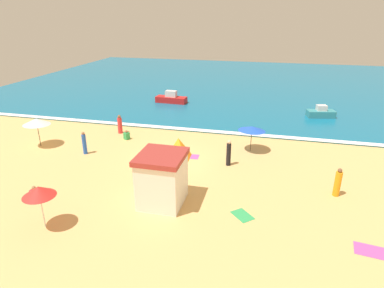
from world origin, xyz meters
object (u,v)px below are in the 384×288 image
(beach_umbrella_3, at_px, (39,191))
(beachgoer_3, at_px, (84,143))
(beachgoer_5, at_px, (338,183))
(small_boat_0, at_px, (321,113))
(small_boat_1, at_px, (171,99))
(beach_umbrella_0, at_px, (252,129))
(beachgoer_1, at_px, (120,125))
(beachgoer_4, at_px, (35,194))
(beach_tent, at_px, (178,147))
(beach_umbrella_1, at_px, (36,122))
(lifeguard_cabana, at_px, (162,179))
(beachgoer_6, at_px, (229,153))
(beachgoer_0, at_px, (127,135))

(beach_umbrella_3, height_order, beachgoer_3, beach_umbrella_3)
(beachgoer_5, height_order, small_boat_0, beachgoer_5)
(beach_umbrella_3, bearing_deg, small_boat_1, 92.33)
(beach_umbrella_0, xyz_separation_m, small_boat_0, (6.00, 9.95, -1.25))
(beachgoer_1, height_order, beachgoer_4, beachgoer_1)
(beach_tent, bearing_deg, beachgoer_1, 150.41)
(beachgoer_3, height_order, beachgoer_5, beachgoer_5)
(beachgoer_1, bearing_deg, beach_umbrella_0, -6.48)
(beach_umbrella_1, bearing_deg, small_boat_1, 67.44)
(lifeguard_cabana, height_order, beachgoer_6, lifeguard_cabana)
(beachgoer_5, bearing_deg, beach_tent, 163.07)
(beach_umbrella_0, bearing_deg, beach_umbrella_3, -126.72)
(lifeguard_cabana, xyz_separation_m, beachgoer_0, (-5.92, 8.42, -1.13))
(lifeguard_cabana, height_order, small_boat_0, lifeguard_cabana)
(beach_tent, height_order, beachgoer_5, beachgoer_5)
(small_boat_0, bearing_deg, beach_umbrella_3, -124.24)
(beach_umbrella_0, distance_m, beachgoer_5, 7.52)
(small_boat_1, bearing_deg, beachgoer_6, -59.62)
(beach_tent, distance_m, beachgoer_6, 3.72)
(beach_umbrella_1, xyz_separation_m, beachgoer_1, (4.75, 4.16, -1.22))
(beach_umbrella_0, relative_size, small_boat_0, 0.98)
(beach_umbrella_3, bearing_deg, beachgoer_6, 49.93)
(beach_umbrella_1, height_order, beachgoer_3, beach_umbrella_1)
(small_boat_1, bearing_deg, beach_tent, -70.78)
(beach_umbrella_0, bearing_deg, beachgoer_4, -138.38)
(beachgoer_5, bearing_deg, lifeguard_cabana, -161.82)
(beach_umbrella_0, xyz_separation_m, beachgoer_0, (-9.99, 0.03, -1.44))
(beach_umbrella_0, height_order, beach_umbrella_3, beach_umbrella_3)
(beach_umbrella_1, relative_size, beachgoer_4, 3.28)
(beach_umbrella_0, height_order, beachgoer_3, beach_umbrella_0)
(beachgoer_4, bearing_deg, beach_tent, 51.11)
(beach_umbrella_1, distance_m, small_boat_1, 15.90)
(beach_tent, relative_size, beachgoer_4, 3.30)
(beachgoer_3, bearing_deg, beachgoer_1, 83.18)
(beachgoer_4, relative_size, small_boat_1, 0.23)
(small_boat_1, bearing_deg, beachgoer_1, -97.20)
(beach_tent, relative_size, small_boat_0, 0.98)
(beach_umbrella_1, bearing_deg, beachgoer_6, 0.15)
(beachgoer_4, height_order, small_boat_1, small_boat_1)
(beachgoer_5, relative_size, beachgoer_6, 0.93)
(beachgoer_4, bearing_deg, small_boat_1, 86.83)
(beachgoer_3, bearing_deg, small_boat_0, 37.09)
(beachgoer_5, bearing_deg, beachgoer_0, 160.53)
(beachgoer_3, bearing_deg, beach_umbrella_1, 172.65)
(small_boat_0, bearing_deg, lifeguard_cabana, -118.76)
(beachgoer_5, relative_size, small_boat_0, 0.60)
(beach_umbrella_3, height_order, beach_tent, beach_umbrella_3)
(beach_tent, height_order, beachgoer_6, beachgoer_6)
(beachgoer_1, distance_m, small_boat_0, 19.21)
(beach_tent, distance_m, beachgoer_3, 6.86)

